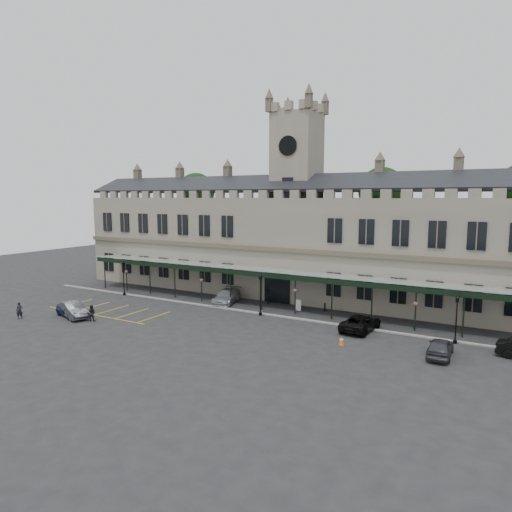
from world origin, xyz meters
The scene contains 22 objects.
ground centered at (0.00, 0.00, 0.00)m, with size 140.00×140.00×0.00m, color black.
station_building centered at (0.00, 15.91, 6.47)m, with size 60.00×10.36×17.30m.
clock_tower centered at (0.00, 16.00, 13.11)m, with size 5.60×5.60×24.80m.
canopy centered at (0.00, 7.46, 2.40)m, with size 50.00×4.10×4.30m.
kerb centered at (0.00, 5.50, 0.06)m, with size 60.00×0.40×0.12m, color gray.
parking_markings centered at (-14.00, -1.50, 0.00)m, with size 16.00×6.00×0.01m, color gold, non-canonical shape.
tree_behind_left centered at (-22.00, 25.00, 12.81)m, with size 6.00×6.00×16.00m.
tree_behind_mid centered at (8.00, 25.00, 12.81)m, with size 6.00×6.00×16.00m.
lamp_post_left centered at (-18.42, 5.17, 2.58)m, with size 0.41×0.41×4.35m.
lamp_post_mid centered at (1.09, 5.00, 2.61)m, with size 0.42×0.42×4.40m.
lamp_post_right centered at (19.64, 5.11, 2.46)m, with size 0.39×0.39×4.15m.
traffic_cone centered at (11.52, 0.03, 0.35)m, with size 0.44×0.44×0.71m.
sign_board centered at (3.66, 8.79, 0.57)m, with size 0.68×0.21×1.18m.
bollard_left centered at (-0.65, 9.97, 0.49)m, with size 0.17×0.17×0.98m, color black.
bollard_right centered at (6.27, 9.82, 0.46)m, with size 0.16×0.16×0.91m, color black.
car_left_a centered at (-15.58, -4.99, 0.71)m, with size 1.67×4.14×1.41m, color #0B1534.
car_left_b centered at (-15.04, -5.08, 0.78)m, with size 1.66×4.75×1.56m, color #33353A.
car_taxi centered at (-5.00, 7.92, 0.77)m, with size 2.16×5.32×1.54m, color #A4A6AC.
car_van centered at (11.66, 4.82, 0.73)m, with size 2.41×5.23×1.45m, color black.
car_right_a centered at (19.00, 1.08, 0.73)m, with size 1.73×4.31×1.47m, color #33353A.
person_a centered at (-19.20, -8.14, 0.85)m, with size 0.62×0.41×1.69m, color black.
person_b centered at (-12.30, -5.12, 0.80)m, with size 0.78×0.61×1.61m, color black.
Camera 1 is at (23.38, -35.08, 12.15)m, focal length 32.00 mm.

